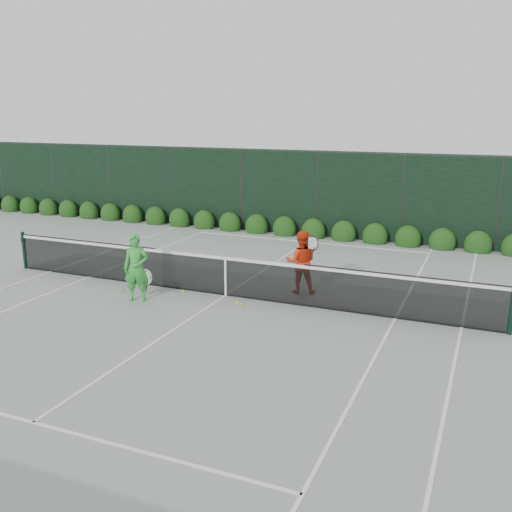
% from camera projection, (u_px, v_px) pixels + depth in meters
% --- Properties ---
extents(ground, '(80.00, 80.00, 0.00)m').
position_uv_depth(ground, '(226.00, 296.00, 13.99)').
color(ground, gray).
rests_on(ground, ground).
extents(tennis_net, '(12.90, 0.10, 1.07)m').
position_uv_depth(tennis_net, '(225.00, 275.00, 13.87)').
color(tennis_net, black).
rests_on(tennis_net, ground).
extents(player_woman, '(0.70, 0.58, 1.62)m').
position_uv_depth(player_woman, '(136.00, 268.00, 13.43)').
color(player_woman, green).
rests_on(player_woman, ground).
extents(player_man, '(0.95, 0.80, 1.57)m').
position_uv_depth(player_man, '(301.00, 262.00, 14.04)').
color(player_man, red).
rests_on(player_man, ground).
extents(court_lines, '(11.03, 23.83, 0.01)m').
position_uv_depth(court_lines, '(226.00, 295.00, 13.99)').
color(court_lines, white).
rests_on(court_lines, ground).
extents(windscreen_fence, '(32.00, 21.07, 3.06)m').
position_uv_depth(windscreen_fence, '(165.00, 262.00, 11.20)').
color(windscreen_fence, black).
rests_on(windscreen_fence, ground).
extents(hedge_row, '(31.66, 0.65, 0.94)m').
position_uv_depth(hedge_row, '(313.00, 231.00, 20.31)').
color(hedge_row, '#173A0F').
rests_on(hedge_row, ground).
extents(tennis_balls, '(3.26, 0.62, 0.07)m').
position_uv_depth(tennis_balls, '(194.00, 297.00, 13.76)').
color(tennis_balls, '#CCEA34').
rests_on(tennis_balls, ground).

